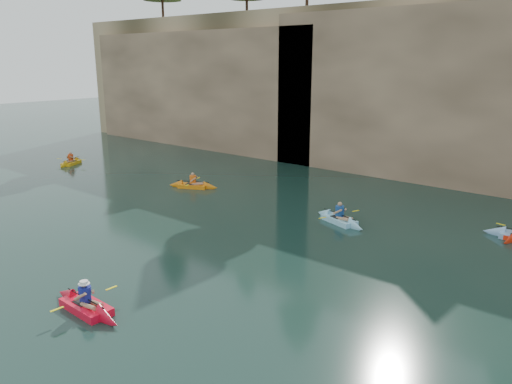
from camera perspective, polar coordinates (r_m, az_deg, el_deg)
The scene contains 10 objects.
ground at distance 18.04m, azimuth -14.10°, elevation -11.23°, with size 160.00×160.00×0.00m, color black.
cliff at distance 41.53m, azimuth 21.43°, elevation 11.45°, with size 70.00×16.00×12.00m, color tan.
cliff_slab_west at distance 46.20m, azimuth -6.65°, elevation 11.72°, with size 26.00×2.40×10.56m, color tan.
cliff_slab_center at distance 33.91m, azimuth 20.50°, elevation 10.46°, with size 24.00×2.40×11.40m, color tan.
sea_cave_west at distance 44.63m, azimuth -5.34°, elevation 7.41°, with size 4.50×1.00×4.00m, color black.
sea_cave_center at distance 36.26m, azimuth 10.60°, elevation 4.83°, with size 3.50×1.00×3.20m, color black.
main_kayaker at distance 17.27m, azimuth -18.84°, elevation -12.21°, with size 3.46×2.34×1.28m.
kayaker_orange at distance 31.49m, azimuth -7.20°, elevation 0.74°, with size 3.20×2.19×1.22m.
kayaker_ltblue_near at distance 24.97m, azimuth 9.49°, elevation -3.11°, with size 3.39×2.46×1.31m.
kayaker_yellow at distance 40.75m, azimuth -20.37°, elevation 3.18°, with size 2.16×2.98×1.22m.
Camera 1 is at (13.33, -9.29, 7.83)m, focal length 35.00 mm.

